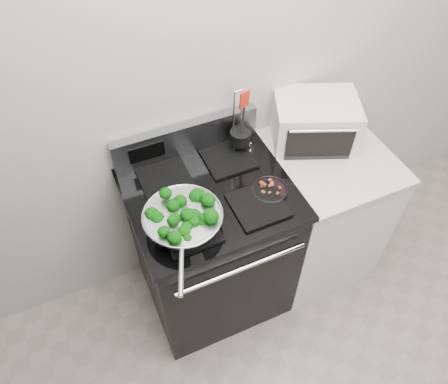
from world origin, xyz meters
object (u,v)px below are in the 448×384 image
gas_range (212,246)px  bacon_plate (270,188)px  utensil_holder (240,140)px  toaster_oven (315,121)px  skillet (183,219)px

gas_range → bacon_plate: (0.26, -0.11, 0.48)m
utensil_holder → toaster_oven: utensil_holder is taller
skillet → toaster_oven: bearing=40.8°
bacon_plate → gas_range: bearing=157.0°
bacon_plate → utensil_holder: (-0.01, 0.32, 0.05)m
gas_range → toaster_oven: (0.66, 0.15, 0.55)m
bacon_plate → toaster_oven: 0.48m
skillet → toaster_oven: toaster_oven is taller
gas_range → skillet: (-0.19, -0.14, 0.52)m
gas_range → bacon_plate: size_ratio=6.52×
gas_range → utensil_holder: bearing=38.6°
utensil_holder → toaster_oven: size_ratio=0.72×
skillet → bacon_plate: bearing=25.7°
skillet → toaster_oven: size_ratio=1.06×
gas_range → utensil_holder: 0.62m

